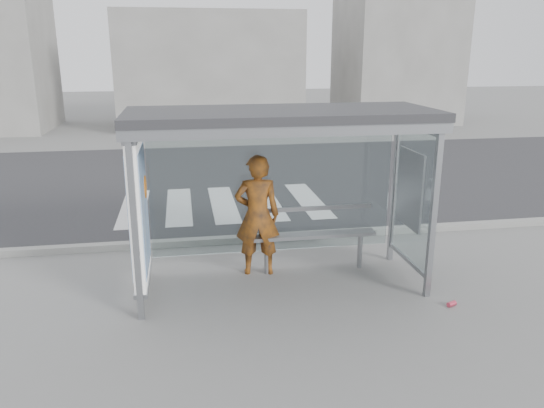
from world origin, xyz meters
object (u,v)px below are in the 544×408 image
(person, at_px, (257,215))
(bench, at_px, (314,235))
(soda_can, at_px, (452,304))
(bus_shelter, at_px, (255,156))

(person, relative_size, bench, 0.97)
(bench, distance_m, soda_can, 2.29)
(bench, bearing_deg, soda_can, -44.68)
(bench, relative_size, soda_can, 15.07)
(bus_shelter, xyz_separation_m, soda_can, (2.57, -1.12, -1.95))
(person, bearing_deg, bus_shelter, 83.62)
(bus_shelter, height_order, person, bus_shelter)
(bus_shelter, bearing_deg, person, 78.40)
(person, bearing_deg, soda_can, 152.39)
(person, distance_m, soda_can, 3.08)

